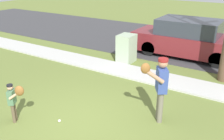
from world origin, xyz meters
TOP-DOWN VIEW (x-y plane):
  - ground_plane at (0.00, 3.50)m, footprint 48.00×48.00m
  - sidewalk_strip at (0.00, 3.60)m, footprint 36.00×1.20m
  - road_surface at (0.00, 8.60)m, footprint 36.00×6.80m
  - person_adult at (1.65, 1.12)m, footprint 0.58×0.83m
  - person_child at (-1.35, -0.85)m, footprint 0.57×0.32m
  - baseball at (-0.43, -0.29)m, footprint 0.07×0.07m
  - utility_cabinet at (-1.20, 4.57)m, footprint 0.61×0.74m
  - parked_suv_maroon at (0.70, 6.67)m, footprint 4.70×1.90m

SIDE VIEW (x-z plane):
  - ground_plane at x=0.00m, z-range 0.00..0.00m
  - road_surface at x=0.00m, z-range 0.00..0.02m
  - sidewalk_strip at x=0.00m, z-range 0.00..0.06m
  - baseball at x=-0.43m, z-range 0.00..0.07m
  - utility_cabinet at x=-1.20m, z-range 0.00..1.16m
  - person_child at x=-1.35m, z-range 0.17..1.24m
  - parked_suv_maroon at x=0.70m, z-range -0.02..1.60m
  - person_adult at x=1.65m, z-range 0.21..1.90m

